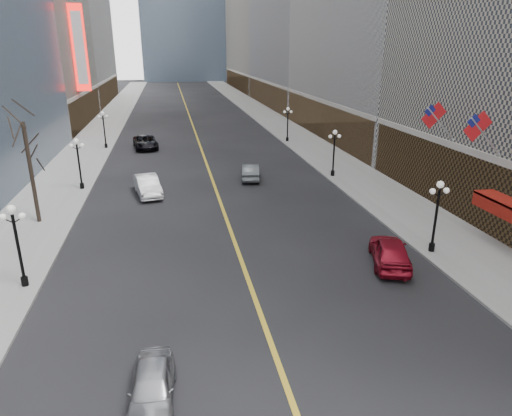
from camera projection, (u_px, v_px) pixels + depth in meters
name	position (u px, v px, depth m)	size (l,w,h in m)	color
sidewalk_east	(295.00, 136.00, 65.85)	(6.00, 230.00, 0.15)	gray
sidewalk_west	(93.00, 143.00, 60.95)	(6.00, 230.00, 0.15)	gray
lane_line	(194.00, 128.00, 72.69)	(0.25, 200.00, 0.02)	gold
streetlamp_east_1	(437.00, 209.00, 27.45)	(1.26, 0.44, 4.52)	black
streetlamp_east_2	(334.00, 148.00, 44.14)	(1.26, 0.44, 4.52)	black
streetlamp_east_3	(288.00, 121.00, 60.82)	(1.26, 0.44, 4.52)	black
streetlamp_west_1	(16.00, 238.00, 23.32)	(1.26, 0.44, 4.52)	black
streetlamp_west_2	(78.00, 158.00, 40.01)	(1.26, 0.44, 4.52)	black
streetlamp_west_3	(104.00, 126.00, 56.69)	(1.26, 0.44, 4.52)	black
flag_4	(480.00, 129.00, 28.46)	(2.87, 0.12, 2.87)	#B2B2B7
flag_5	(436.00, 118.00, 33.10)	(2.87, 0.12, 2.87)	#B2B2B7
awning_c	(501.00, 202.00, 28.15)	(1.40, 4.00, 0.93)	maroon
theatre_marquee	(80.00, 48.00, 65.93)	(2.00, 0.55, 12.00)	red
tree_west_far	(25.00, 138.00, 31.19)	(3.60, 3.60, 7.92)	#2D231C
car_nb_near	(152.00, 387.00, 16.22)	(1.61, 3.99, 1.36)	#93959A
car_nb_mid	(148.00, 186.00, 39.34)	(1.80, 5.16, 1.70)	silver
car_nb_far	(146.00, 142.00, 57.51)	(2.73, 5.93, 1.65)	black
car_sb_mid	(390.00, 251.00, 26.63)	(2.00, 4.98, 1.70)	maroon
car_sb_far	(251.00, 172.00, 44.12)	(1.61, 4.62, 1.52)	#515559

